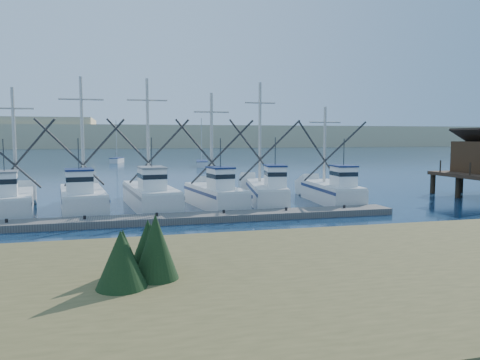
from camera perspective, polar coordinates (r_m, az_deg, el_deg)
name	(u,v)px	position (r m, az deg, el deg)	size (l,w,h in m)	color
ground	(297,241)	(22.74, 6.99, -7.45)	(500.00, 500.00, 0.00)	#0C1F36
shore_bank	(129,321)	(11.46, -13.38, -16.39)	(40.00, 10.00, 1.60)	#4C422D
floating_dock	(157,219)	(27.73, -10.10, -4.75)	(29.80, 1.99, 0.40)	#635F58
dune_ridge	(138,137)	(230.80, -12.30, 5.20)	(360.00, 60.00, 10.00)	tan
trawler_fleet	(142,196)	(32.65, -11.85, -1.95)	(30.02, 9.46, 9.47)	silver
sailboat_near	(202,164)	(78.49, -4.66, 2.01)	(2.75, 6.70, 8.10)	silver
sailboat_far	(117,160)	(92.15, -14.78, 2.35)	(2.71, 5.39, 8.10)	silver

